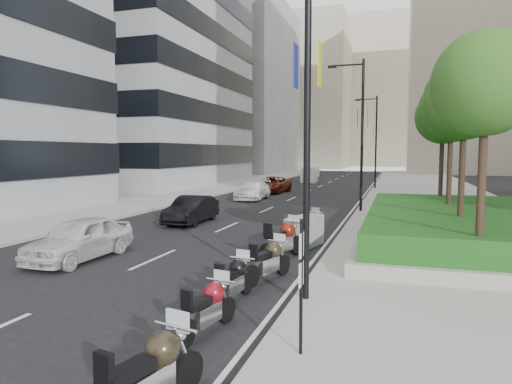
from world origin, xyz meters
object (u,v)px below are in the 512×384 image
at_px(motorcycle_4, 283,240).
at_px(car_c, 253,190).
at_px(lamp_post_0, 301,90).
at_px(motorcycle_6, 310,224).
at_px(parking_sign, 301,280).
at_px(lamp_post_2, 374,137).
at_px(motorcycle_2, 234,280).
at_px(motorcycle_3, 269,261).
at_px(car_d, 272,185).
at_px(lamp_post_1, 360,128).
at_px(motorcycle_1, 208,308).
at_px(delivery_van, 310,175).
at_px(car_a, 80,238).
at_px(car_b, 192,210).
at_px(motorcycle_5, 305,232).
at_px(motorcycle_0, 151,375).

height_order(motorcycle_4, car_c, car_c).
height_order(lamp_post_0, motorcycle_6, lamp_post_0).
bearing_deg(parking_sign, car_c, 109.35).
xyz_separation_m(lamp_post_2, motorcycle_2, (-1.54, -35.36, -4.53)).
height_order(motorcycle_2, motorcycle_6, motorcycle_6).
distance_m(parking_sign, motorcycle_3, 5.13).
relative_size(lamp_post_0, motorcycle_6, 4.38).
distance_m(parking_sign, car_d, 33.15).
bearing_deg(lamp_post_1, parking_sign, -88.12).
relative_size(parking_sign, motorcycle_1, 1.25).
height_order(lamp_post_1, delivery_van, lamp_post_1).
xyz_separation_m(lamp_post_0, car_d, (-8.52, 28.85, -4.35)).
bearing_deg(lamp_post_2, parking_sign, -89.01).
xyz_separation_m(lamp_post_0, lamp_post_2, (0.00, 35.00, 0.00)).
xyz_separation_m(lamp_post_2, car_a, (-7.99, -32.78, -4.34)).
bearing_deg(car_c, motorcycle_3, -72.87).
relative_size(lamp_post_2, parking_sign, 3.60).
xyz_separation_m(car_c, delivery_van, (0.44, 21.73, 0.16)).
bearing_deg(lamp_post_0, motorcycle_1, -119.94).
xyz_separation_m(motorcycle_3, car_a, (-6.77, 0.53, 0.15)).
bearing_deg(parking_sign, car_a, 148.88).
bearing_deg(parking_sign, lamp_post_2, 90.99).
bearing_deg(motorcycle_1, car_a, 66.33).
bearing_deg(motorcycle_4, car_b, 67.54).
distance_m(motorcycle_2, motorcycle_5, 6.86).
height_order(lamp_post_1, motorcycle_5, lamp_post_1).
xyz_separation_m(lamp_post_1, car_b, (-7.82, -6.39, -4.37)).
bearing_deg(motorcycle_2, car_d, 20.86).
relative_size(lamp_post_2, motorcycle_1, 4.50).
distance_m(parking_sign, motorcycle_4, 7.69).
bearing_deg(motorcycle_4, car_c, 42.72).
height_order(motorcycle_1, delivery_van, delivery_van).
distance_m(parking_sign, car_c, 27.36).
relative_size(lamp_post_1, lamp_post_2, 1.00).
height_order(motorcycle_4, delivery_van, delivery_van).
xyz_separation_m(motorcycle_0, delivery_van, (-7.01, 49.79, 0.26)).
height_order(lamp_post_2, car_b, lamp_post_2).
bearing_deg(lamp_post_0, motorcycle_4, 108.68).
relative_size(parking_sign, delivery_van, 0.56).
bearing_deg(delivery_van, lamp_post_2, -52.28).
relative_size(car_a, car_d, 0.82).
bearing_deg(motorcycle_6, car_c, 41.06).
xyz_separation_m(motorcycle_3, motorcycle_4, (-0.25, 2.66, 0.08)).
bearing_deg(lamp_post_1, lamp_post_2, 90.00).
xyz_separation_m(car_a, car_c, (-0.42, 20.59, -0.03)).
height_order(lamp_post_1, motorcycle_2, lamp_post_1).
bearing_deg(car_a, motorcycle_5, 33.70).
height_order(motorcycle_2, car_c, car_c).
distance_m(motorcycle_5, delivery_van, 38.66).
height_order(motorcycle_4, car_d, car_d).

